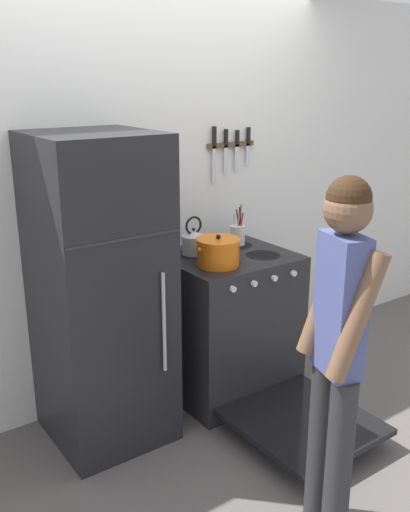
# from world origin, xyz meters

# --- Properties ---
(ground_plane) EXTENTS (14.00, 14.00, 0.00)m
(ground_plane) POSITION_xyz_m (0.00, 0.00, 0.00)
(ground_plane) COLOR #5B5654
(wall_back) EXTENTS (10.00, 0.06, 2.55)m
(wall_back) POSITION_xyz_m (0.00, 0.03, 1.27)
(wall_back) COLOR silver
(wall_back) RESTS_ON ground_plane
(refrigerator) EXTENTS (0.63, 0.69, 1.74)m
(refrigerator) POSITION_xyz_m (-0.57, -0.33, 0.87)
(refrigerator) COLOR black
(refrigerator) RESTS_ON ground_plane
(stove_range) EXTENTS (0.78, 1.44, 0.93)m
(stove_range) POSITION_xyz_m (0.30, -0.38, 0.46)
(stove_range) COLOR #232326
(stove_range) RESTS_ON ground_plane
(dutch_oven_pot) EXTENTS (0.30, 0.26, 0.19)m
(dutch_oven_pot) POSITION_xyz_m (0.13, -0.48, 1.02)
(dutch_oven_pot) COLOR orange
(dutch_oven_pot) RESTS_ON stove_range
(tea_kettle) EXTENTS (0.19, 0.15, 0.24)m
(tea_kettle) POSITION_xyz_m (0.14, -0.21, 1.01)
(tea_kettle) COLOR silver
(tea_kettle) RESTS_ON stove_range
(utensil_jar) EXTENTS (0.10, 0.10, 0.27)m
(utensil_jar) POSITION_xyz_m (0.49, -0.20, 1.01)
(utensil_jar) COLOR silver
(utensil_jar) RESTS_ON stove_range
(person) EXTENTS (0.33, 0.39, 1.64)m
(person) POSITION_xyz_m (-0.08, -1.60, 0.94)
(person) COLOR #2D2D30
(person) RESTS_ON ground_plane
(wall_knife_strip) EXTENTS (0.38, 0.03, 0.36)m
(wall_knife_strip) POSITION_xyz_m (0.57, -0.02, 1.57)
(wall_knife_strip) COLOR brown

